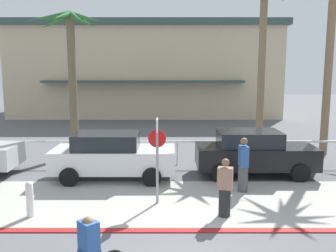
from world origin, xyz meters
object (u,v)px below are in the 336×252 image
at_px(car_black_2, 254,153).
at_px(palm_tree_3, 332,7).
at_px(palm_tree_2, 264,23).
at_px(stop_sign_bike_lane, 158,149).
at_px(car_white_1, 113,155).
at_px(pedestrian_2, 225,190).
at_px(palm_tree_1, 70,48).
at_px(bollard_3, 30,199).
at_px(pedestrian_0, 244,167).

bearing_deg(car_black_2, palm_tree_3, 41.14).
bearing_deg(palm_tree_2, car_black_2, -106.29).
xyz_separation_m(stop_sign_bike_lane, palm_tree_3, (7.64, 6.58, 5.04)).
relative_size(car_white_1, car_black_2, 1.00).
relative_size(stop_sign_bike_lane, pedestrian_2, 1.58).
distance_m(stop_sign_bike_lane, car_white_1, 3.15).
relative_size(palm_tree_1, palm_tree_3, 0.73).
height_order(bollard_3, pedestrian_0, pedestrian_0).
bearing_deg(palm_tree_2, palm_tree_1, -168.87).
height_order(bollard_3, car_black_2, car_black_2).
bearing_deg(palm_tree_3, pedestrian_2, -127.51).
bearing_deg(pedestrian_0, palm_tree_2, 72.07).
bearing_deg(palm_tree_2, car_white_1, -141.06).
distance_m(palm_tree_1, pedestrian_2, 10.12).
bearing_deg(palm_tree_1, pedestrian_2, -50.41).
distance_m(palm_tree_2, pedestrian_0, 8.97).
height_order(stop_sign_bike_lane, pedestrian_0, stop_sign_bike_lane).
bearing_deg(palm_tree_1, palm_tree_3, 2.10).
distance_m(palm_tree_1, palm_tree_2, 9.28).
bearing_deg(pedestrian_2, palm_tree_1, 129.59).
bearing_deg(stop_sign_bike_lane, bollard_3, -163.78).
relative_size(car_white_1, pedestrian_0, 2.44).
xyz_separation_m(bollard_3, car_black_2, (6.96, 3.99, 0.35)).
xyz_separation_m(palm_tree_1, palm_tree_3, (11.68, 0.43, 1.85)).
height_order(palm_tree_2, car_black_2, palm_tree_2).
xyz_separation_m(bollard_3, palm_tree_1, (-0.61, 7.15, 4.36)).
distance_m(stop_sign_bike_lane, palm_tree_1, 8.02).
relative_size(palm_tree_2, pedestrian_0, 4.44).
relative_size(car_white_1, pedestrian_2, 2.71).
xyz_separation_m(palm_tree_2, pedestrian_0, (-2.22, -6.87, -5.33)).
relative_size(palm_tree_3, car_black_2, 2.02).
bearing_deg(palm_tree_1, stop_sign_bike_lane, -56.75).
distance_m(palm_tree_1, pedestrian_0, 9.40).
height_order(bollard_3, car_white_1, car_white_1).
distance_m(bollard_3, car_black_2, 8.03).
distance_m(palm_tree_2, car_black_2, 7.39).
distance_m(stop_sign_bike_lane, pedestrian_2, 2.29).
xyz_separation_m(palm_tree_3, pedestrian_2, (-5.79, -7.55, -5.97)).
relative_size(palm_tree_1, car_black_2, 1.47).
relative_size(bollard_3, car_white_1, 0.23).
relative_size(stop_sign_bike_lane, car_black_2, 0.58).
bearing_deg(palm_tree_2, pedestrian_0, -107.93).
relative_size(palm_tree_1, palm_tree_2, 0.81).
distance_m(palm_tree_3, pedestrian_2, 11.23).
xyz_separation_m(palm_tree_1, car_black_2, (7.57, -3.16, -4.00)).
distance_m(palm_tree_3, car_black_2, 8.00).
height_order(palm_tree_2, car_white_1, palm_tree_2).
bearing_deg(bollard_3, car_black_2, 29.83).
bearing_deg(palm_tree_1, bollard_3, -85.09).
bearing_deg(palm_tree_3, palm_tree_1, -177.90).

